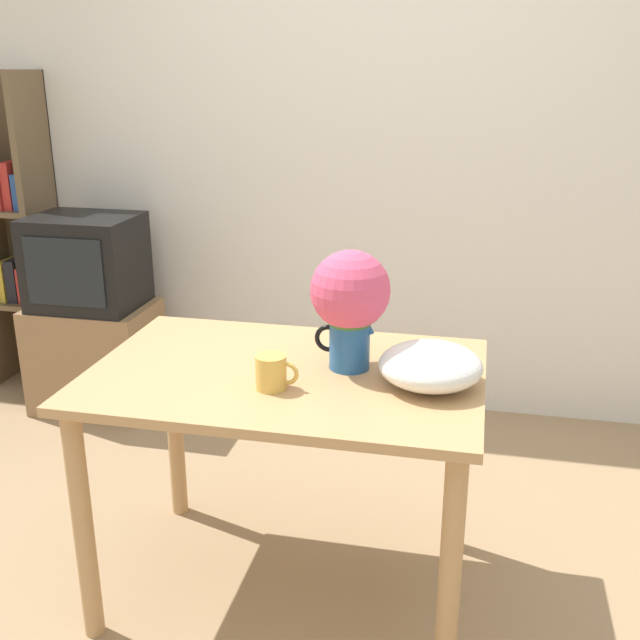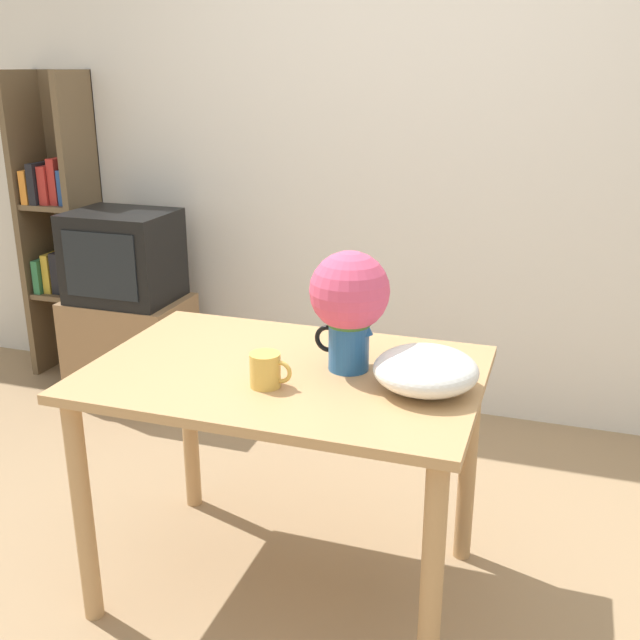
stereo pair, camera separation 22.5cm
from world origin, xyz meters
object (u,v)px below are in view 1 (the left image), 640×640
object	(u,v)px
white_bowl	(430,366)
tv_set	(86,262)
coffee_mug	(272,372)
flower_vase	(350,300)

from	to	relation	value
white_bowl	tv_set	xyz separation A→B (m)	(-1.74, 1.17, -0.08)
coffee_mug	white_bowl	xyz separation A→B (m)	(0.44, 0.12, 0.01)
coffee_mug	tv_set	bearing A→B (deg)	135.22
white_bowl	coffee_mug	bearing A→B (deg)	-164.64
coffee_mug	white_bowl	size ratio (longest dim) A/B	0.42
flower_vase	tv_set	bearing A→B (deg)	143.73
coffee_mug	tv_set	xyz separation A→B (m)	(-1.30, 1.29, -0.07)
flower_vase	white_bowl	size ratio (longest dim) A/B	1.23
coffee_mug	flower_vase	bearing A→B (deg)	46.94
white_bowl	tv_set	bearing A→B (deg)	146.02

